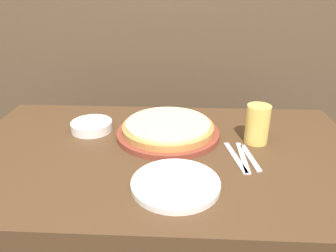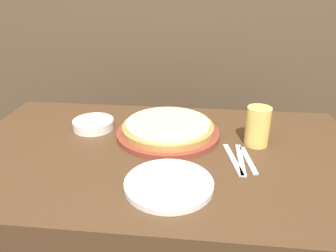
{
  "view_description": "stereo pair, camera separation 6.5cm",
  "coord_description": "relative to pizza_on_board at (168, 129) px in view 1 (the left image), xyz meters",
  "views": [
    {
      "loc": [
        0.07,
        -1.0,
        1.28
      ],
      "look_at": [
        0.02,
        0.12,
        0.76
      ],
      "focal_mm": 35.0,
      "sensor_mm": 36.0,
      "label": 1
    },
    {
      "loc": [
        0.14,
        -0.99,
        1.28
      ],
      "look_at": [
        0.02,
        0.12,
        0.76
      ],
      "focal_mm": 35.0,
      "sensor_mm": 36.0,
      "label": 2
    }
  ],
  "objects": [
    {
      "name": "dining_table",
      "position": [
        -0.02,
        -0.12,
        -0.39
      ],
      "size": [
        1.4,
        0.83,
        0.72
      ],
      "color": "#4C331E",
      "rests_on": "ground_plane"
    },
    {
      "name": "pizza_on_board",
      "position": [
        0.0,
        0.0,
        0.0
      ],
      "size": [
        0.39,
        0.39,
        0.06
      ],
      "color": "brown",
      "rests_on": "dining_table"
    },
    {
      "name": "beer_glass",
      "position": [
        0.32,
        -0.03,
        0.05
      ],
      "size": [
        0.08,
        0.08,
        0.14
      ],
      "color": "#E5C65B",
      "rests_on": "dining_table"
    },
    {
      "name": "dinner_plate",
      "position": [
        0.04,
        -0.33,
        -0.02
      ],
      "size": [
        0.26,
        0.26,
        0.02
      ],
      "color": "silver",
      "rests_on": "dining_table"
    },
    {
      "name": "side_bowl",
      "position": [
        -0.3,
        0.03,
        -0.01
      ],
      "size": [
        0.16,
        0.16,
        0.04
      ],
      "color": "silver",
      "rests_on": "dining_table"
    },
    {
      "name": "fork",
      "position": [
        0.23,
        -0.16,
        -0.02
      ],
      "size": [
        0.06,
        0.2,
        0.0
      ],
      "color": "silver",
      "rests_on": "dining_table"
    },
    {
      "name": "dinner_knife",
      "position": [
        0.26,
        -0.16,
        -0.02
      ],
      "size": [
        0.02,
        0.2,
        0.0
      ],
      "color": "silver",
      "rests_on": "dining_table"
    },
    {
      "name": "spoon",
      "position": [
        0.28,
        -0.16,
        -0.02
      ],
      "size": [
        0.04,
        0.17,
        0.0
      ],
      "color": "silver",
      "rests_on": "dining_table"
    }
  ]
}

